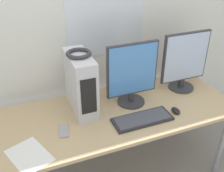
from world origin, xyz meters
name	(u,v)px	position (x,y,z in m)	size (l,w,h in m)	color
wall_back	(98,15)	(0.00, 0.90, 1.35)	(8.00, 0.07, 2.70)	silver
desk	(121,115)	(0.00, 0.39, 0.67)	(1.86, 0.77, 0.72)	tan
pc_tower	(81,83)	(-0.28, 0.52, 0.95)	(0.16, 0.41, 0.47)	silver
headphones	(79,53)	(-0.28, 0.52, 1.19)	(0.19, 0.19, 0.03)	#333338
monitor_main	(132,74)	(0.13, 0.46, 0.98)	(0.42, 0.23, 0.52)	#333338
monitor_right_near	(185,61)	(0.65, 0.51, 0.98)	(0.44, 0.23, 0.53)	#333338
keyboard	(142,119)	(0.10, 0.21, 0.73)	(0.46, 0.18, 0.02)	#28282D
mouse	(176,111)	(0.39, 0.20, 0.73)	(0.06, 0.09, 0.04)	black
cell_phone	(64,131)	(-0.48, 0.30, 0.72)	(0.09, 0.15, 0.01)	#99999E
paper_sheet_left	(29,155)	(-0.74, 0.15, 0.72)	(0.30, 0.35, 0.00)	white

